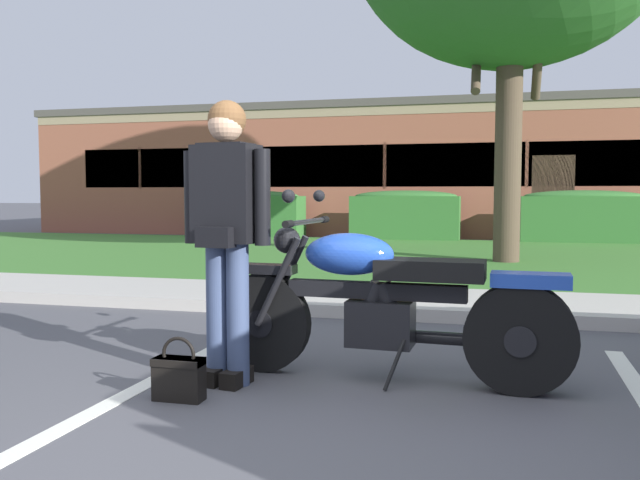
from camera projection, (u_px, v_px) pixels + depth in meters
name	position (u px, v px, depth m)	size (l,w,h in m)	color
ground_plane	(269.00, 452.00, 2.92)	(140.00, 140.00, 0.00)	#4C4C51
curb_strip	(382.00, 312.00, 6.05)	(60.00, 0.20, 0.12)	#B7B2A8
concrete_walk	(395.00, 300.00, 6.88)	(60.00, 1.50, 0.08)	#B7B2A8
grass_lawn	(433.00, 257.00, 11.67)	(60.00, 8.41, 0.06)	#3D752D
stall_stripe_0	(84.00, 417.00, 3.38)	(0.12, 4.40, 0.01)	silver
motorcycle	(398.00, 304.00, 3.98)	(2.24, 0.82, 1.18)	black
rider_person	(226.00, 220.00, 3.92)	(0.57, 0.33, 1.70)	black
handbag	(179.00, 375.00, 3.65)	(0.28, 0.13, 0.36)	black
hedge_left	(248.00, 213.00, 17.06)	(2.86, 0.90, 1.24)	#336B2D
hedge_center_left	(405.00, 214.00, 16.06)	(2.63, 0.90, 1.24)	#336B2D
hedge_center_right	(583.00, 216.00, 15.05)	(2.77, 0.90, 1.24)	#336B2D
brick_building	(405.00, 173.00, 21.22)	(21.02, 8.74, 3.64)	#93513D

